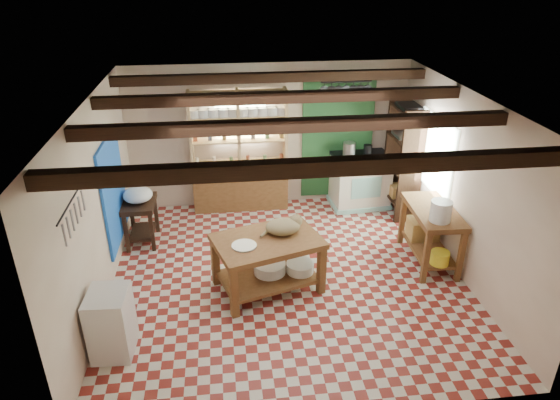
{
  "coord_description": "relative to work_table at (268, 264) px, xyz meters",
  "views": [
    {
      "loc": [
        -0.84,
        -6.01,
        4.19
      ],
      "look_at": [
        -0.07,
        0.3,
        1.09
      ],
      "focal_mm": 32.0,
      "sensor_mm": 36.0,
      "label": 1
    }
  ],
  "objects": [
    {
      "name": "white_bucket",
      "position": [
        2.42,
        0.06,
        0.64
      ],
      "size": [
        0.31,
        0.31,
        0.3
      ],
      "primitive_type": "cylinder",
      "rotation": [
        0.0,
        0.0,
        -0.05
      ],
      "color": "silver",
      "rests_on": "right_counter"
    },
    {
      "name": "ceiling_beams",
      "position": [
        0.31,
        0.25,
        2.08
      ],
      "size": [
        5.0,
        3.8,
        0.15
      ],
      "primitive_type": "cube",
      "color": "black",
      "rests_on": "ceiling"
    },
    {
      "name": "pot_rack",
      "position": [
        1.56,
        2.3,
        1.78
      ],
      "size": [
        0.86,
        0.12,
        0.36
      ],
      "primitive_type": "cube",
      "color": "black",
      "rests_on": "ceiling"
    },
    {
      "name": "wicker_basket",
      "position": [
        2.5,
        0.7,
        -0.01
      ],
      "size": [
        0.46,
        0.38,
        0.31
      ],
      "primitive_type": "cube",
      "rotation": [
        0.0,
        0.0,
        -0.05
      ],
      "color": "#AB8245",
      "rests_on": "right_counter"
    },
    {
      "name": "basin_small",
      "position": [
        0.46,
        0.04,
        -0.12
      ],
      "size": [
        0.49,
        0.49,
        0.14
      ],
      "primitive_type": "cylinder",
      "rotation": [
        0.0,
        0.0,
        0.3
      ],
      "color": "silver",
      "rests_on": "work_table"
    },
    {
      "name": "white_cabinet",
      "position": [
        -1.91,
        -1.02,
        0.01
      ],
      "size": [
        0.48,
        0.56,
        0.81
      ],
      "primitive_type": "cube",
      "rotation": [
        0.0,
        0.0,
        -0.05
      ],
      "color": "silver",
      "rests_on": "floor"
    },
    {
      "name": "basin_large",
      "position": [
        0.03,
        0.06,
        -0.11
      ],
      "size": [
        0.56,
        0.56,
        0.16
      ],
      "primitive_type": "cylinder",
      "rotation": [
        0.0,
        0.0,
        0.3
      ],
      "color": "silver",
      "rests_on": "work_table"
    },
    {
      "name": "wall_front",
      "position": [
        0.31,
        -2.25,
        0.9
      ],
      "size": [
        5.0,
        0.04,
        2.6
      ],
      "primitive_type": "cube",
      "color": "beige",
      "rests_on": "floor"
    },
    {
      "name": "kettle_right",
      "position": [
        2.05,
        2.41,
        0.69
      ],
      "size": [
        0.16,
        0.16,
        0.19
      ],
      "primitive_type": "cylinder",
      "rotation": [
        0.0,
        0.0,
        0.08
      ],
      "color": "black",
      "rests_on": "stove"
    },
    {
      "name": "yellow_tub",
      "position": [
        2.47,
        -0.05,
        -0.06
      ],
      "size": [
        0.28,
        0.28,
        0.19
      ],
      "primitive_type": "cylinder",
      "rotation": [
        0.0,
        0.0,
        -0.05
      ],
      "color": "yellow",
      "rests_on": "right_counter"
    },
    {
      "name": "work_table",
      "position": [
        0.0,
        0.0,
        0.0
      ],
      "size": [
        1.61,
        1.3,
        0.79
      ],
      "primitive_type": "cube",
      "rotation": [
        0.0,
        0.0,
        0.3
      ],
      "color": "brown",
      "rests_on": "floor"
    },
    {
      "name": "right_counter",
      "position": [
        2.49,
        0.4,
        0.05
      ],
      "size": [
        0.67,
        1.26,
        0.88
      ],
      "primitive_type": "cube",
      "rotation": [
        0.0,
        0.0,
        -0.05
      ],
      "color": "brown",
      "rests_on": "floor"
    },
    {
      "name": "blue_wall_patch",
      "position": [
        -2.16,
        1.15,
        0.7
      ],
      "size": [
        0.04,
        1.4,
        1.6
      ],
      "primitive_type": "cube",
      "color": "blue",
      "rests_on": "wall_left"
    },
    {
      "name": "wall_back",
      "position": [
        0.31,
        2.75,
        0.9
      ],
      "size": [
        5.0,
        0.04,
        2.6
      ],
      "primitive_type": "cube",
      "color": "beige",
      "rests_on": "floor"
    },
    {
      "name": "utensil_rail",
      "position": [
        -2.13,
        -0.95,
        1.38
      ],
      "size": [
        0.06,
        0.9,
        0.28
      ],
      "primitive_type": "cube",
      "color": "black",
      "rests_on": "wall_left"
    },
    {
      "name": "window_right",
      "position": [
        2.79,
        1.25,
        1.0
      ],
      "size": [
        0.02,
        1.3,
        1.2
      ],
      "primitive_type": "cube",
      "color": "beige",
      "rests_on": "wall_right"
    },
    {
      "name": "stove",
      "position": [
        1.95,
        2.4,
        0.1
      ],
      "size": [
        1.06,
        0.76,
        0.99
      ],
      "primitive_type": "cube",
      "rotation": [
        0.0,
        0.0,
        0.08
      ],
      "color": "white",
      "rests_on": "floor"
    },
    {
      "name": "green_wall_patch",
      "position": [
        1.56,
        2.72,
        0.85
      ],
      "size": [
        1.3,
        0.04,
        2.3
      ],
      "primitive_type": "cube",
      "color": "#215227",
      "rests_on": "wall_back"
    },
    {
      "name": "wall_right",
      "position": [
        2.81,
        0.25,
        0.9
      ],
      "size": [
        0.04,
        5.0,
        2.6
      ],
      "primitive_type": "cube",
      "color": "beige",
      "rests_on": "floor"
    },
    {
      "name": "prep_table",
      "position": [
        -1.89,
        1.51,
        -0.03
      ],
      "size": [
        0.49,
        0.72,
        0.73
      ],
      "primitive_type": "cube",
      "rotation": [
        0.0,
        0.0,
        -0.0
      ],
      "color": "black",
      "rests_on": "floor"
    },
    {
      "name": "wall_left",
      "position": [
        -2.19,
        0.25,
        0.9
      ],
      "size": [
        0.04,
        5.0,
        2.6
      ],
      "primitive_type": "cube",
      "color": "beige",
      "rests_on": "floor"
    },
    {
      "name": "ceiling",
      "position": [
        0.31,
        0.25,
        2.2
      ],
      "size": [
        5.0,
        5.0,
        0.02
      ],
      "primitive_type": "cube",
      "color": "#45454A",
      "rests_on": "wall_back"
    },
    {
      "name": "enamel_bowl",
      "position": [
        -1.89,
        1.51,
        0.45
      ],
      "size": [
        0.46,
        0.46,
        0.23
      ],
      "primitive_type": "ellipsoid",
      "rotation": [
        0.0,
        0.0,
        -0.0
      ],
      "color": "silver",
      "rests_on": "prep_table"
    },
    {
      "name": "shelving_unit",
      "position": [
        -0.24,
        2.56,
        0.7
      ],
      "size": [
        1.7,
        0.34,
        2.2
      ],
      "primitive_type": "cube",
      "color": "tan",
      "rests_on": "floor"
    },
    {
      "name": "kettle_left",
      "position": [
        1.7,
        2.38,
        0.72
      ],
      "size": [
        0.24,
        0.24,
        0.26
      ],
      "primitive_type": "cylinder",
      "rotation": [
        0.0,
        0.0,
        0.08
      ],
      "color": "#97979E",
      "rests_on": "stove"
    },
    {
      "name": "window_back",
      "position": [
        -0.19,
        2.73,
        1.3
      ],
      "size": [
        0.9,
        0.02,
        0.8
      ],
      "primitive_type": "cube",
      "color": "beige",
      "rests_on": "wall_back"
    },
    {
      "name": "cat",
      "position": [
        0.22,
        0.12,
        0.5
      ],
      "size": [
        0.58,
        0.53,
        0.21
      ],
      "primitive_type": "ellipsoid",
      "rotation": [
        0.0,
        0.0,
        0.47
      ],
      "color": "#9C875B",
      "rests_on": "work_table"
    },
    {
      "name": "floor",
      "position": [
        0.31,
        0.25,
        -0.41
      ],
      "size": [
        5.0,
        5.0,
        0.02
      ],
      "primitive_type": "cube",
      "color": "maroon",
      "rests_on": "ground"
    },
    {
      "name": "steel_tray",
      "position": [
        -0.32,
        -0.15,
        0.41
      ],
      "size": [
        0.41,
        0.41,
        0.02
      ],
      "primitive_type": "cylinder",
      "rotation": [
        0.0,
        0.0,
        0.3
      ],
      "color": "#97979E",
      "rests_on": "work_table"
    },
    {
      "name": "tall_rack",
      "position": [
        2.59,
        2.05,
        0.6
      ],
      "size": [
        0.4,
        0.86,
        2.0
      ],
      "primitive_type": "cube",
      "color": "black",
      "rests_on": "floor"
    }
  ]
}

